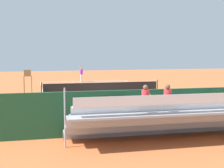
% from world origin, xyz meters
% --- Properties ---
extents(ground_plane, '(60.00, 60.00, 0.00)m').
position_xyz_m(ground_plane, '(0.00, 0.00, 0.00)').
color(ground_plane, '#BC6033').
extents(court_line_markings, '(10.10, 22.20, 0.01)m').
position_xyz_m(court_line_markings, '(0.00, -0.04, 0.00)').
color(court_line_markings, white).
rests_on(court_line_markings, ground).
extents(tennis_net, '(10.30, 0.10, 1.07)m').
position_xyz_m(tennis_net, '(0.00, 0.00, 0.50)').
color(tennis_net, black).
rests_on(tennis_net, ground).
extents(backdrop_wall, '(18.00, 0.16, 2.00)m').
position_xyz_m(backdrop_wall, '(0.00, 14.00, 1.00)').
color(backdrop_wall, '#1E4C2D').
rests_on(backdrop_wall, ground).
extents(bleacher_stand, '(9.06, 2.40, 2.48)m').
position_xyz_m(bleacher_stand, '(0.04, 15.35, 0.92)').
color(bleacher_stand, '#9EA0A5').
rests_on(bleacher_stand, ground).
extents(umpire_chair, '(0.67, 0.67, 2.14)m').
position_xyz_m(umpire_chair, '(6.20, 0.32, 1.31)').
color(umpire_chair, olive).
rests_on(umpire_chair, ground).
extents(courtside_bench, '(1.80, 0.40, 0.93)m').
position_xyz_m(courtside_bench, '(-3.25, 13.27, 0.56)').
color(courtside_bench, '#33383D').
rests_on(courtside_bench, ground).
extents(equipment_bag, '(0.90, 0.36, 0.36)m').
position_xyz_m(equipment_bag, '(-1.31, 13.40, 0.18)').
color(equipment_bag, '#B22D2D').
rests_on(equipment_bag, ground).
extents(tennis_player, '(0.47, 0.56, 1.93)m').
position_xyz_m(tennis_player, '(0.38, -10.41, 1.02)').
color(tennis_player, white).
rests_on(tennis_player, ground).
extents(tennis_racket, '(0.33, 0.58, 0.03)m').
position_xyz_m(tennis_racket, '(1.36, -10.34, 0.01)').
color(tennis_racket, black).
rests_on(tennis_racket, ground).
extents(tennis_ball_near, '(0.07, 0.07, 0.07)m').
position_xyz_m(tennis_ball_near, '(1.22, -7.09, 0.03)').
color(tennis_ball_near, '#CCDB33').
rests_on(tennis_ball_near, ground).
extents(tennis_ball_far, '(0.07, 0.07, 0.07)m').
position_xyz_m(tennis_ball_far, '(1.16, -9.88, 0.03)').
color(tennis_ball_far, '#CCDB33').
rests_on(tennis_ball_far, ground).
extents(line_judge, '(0.38, 0.54, 1.93)m').
position_xyz_m(line_judge, '(4.32, 13.21, 1.02)').
color(line_judge, '#232328').
rests_on(line_judge, ground).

